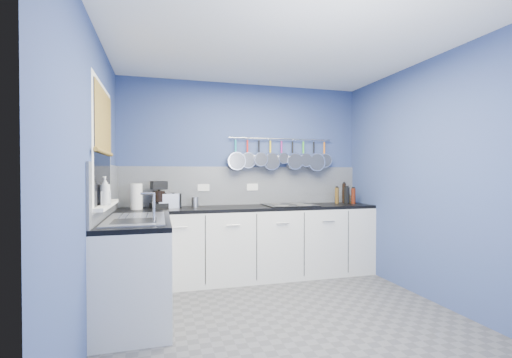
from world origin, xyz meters
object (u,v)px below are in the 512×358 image
coffee_maker (159,195)px  hob (289,205)px  paper_towel (136,197)px  toaster (169,201)px  canister (195,202)px  soap_bottle_b (105,195)px  soap_bottle_a (105,191)px

coffee_maker → hob: size_ratio=0.51×
coffee_maker → hob: 1.63m
paper_towel → coffee_maker: (0.25, 0.09, 0.01)m
hob → toaster: bearing=175.8°
paper_towel → canister: size_ratio=2.41×
coffee_maker → paper_towel: bearing=-174.9°
soap_bottle_b → canister: size_ratio=1.41×
toaster → canister: size_ratio=2.15×
soap_bottle_a → hob: size_ratio=0.38×
soap_bottle_b → coffee_maker: size_ratio=0.53×
soap_bottle_a → paper_towel: 1.11m
canister → paper_towel: bearing=-170.6°
paper_towel → coffee_maker: bearing=19.4°
soap_bottle_b → canister: bearing=54.5°
soap_bottle_b → paper_towel: soap_bottle_b is taller
soap_bottle_b → toaster: 1.32m
soap_bottle_b → paper_towel: size_ratio=0.58×
canister → coffee_maker: bearing=-176.8°
coffee_maker → toaster: coffee_maker is taller
paper_towel → toaster: 0.39m
toaster → canister: (0.31, 0.01, -0.02)m
paper_towel → toaster: (0.37, 0.10, -0.06)m
paper_towel → canister: 0.69m
canister → soap_bottle_a: bearing=-125.4°
soap_bottle_a → hob: bearing=27.9°
soap_bottle_a → hob: 2.33m
paper_towel → canister: (0.68, 0.11, -0.09)m
toaster → hob: toaster is taller
toaster → hob: 1.51m
soap_bottle_a → canister: bearing=54.6°
coffee_maker → canister: bearing=-11.1°
toaster → coffee_maker: bearing=176.6°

